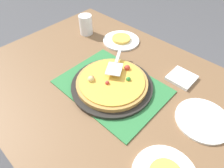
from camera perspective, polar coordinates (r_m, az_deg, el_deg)
The scene contains 11 objects.
ground_plane at distance 1.55m, azimuth 0.00°, elevation -20.40°, with size 8.00×8.00×0.00m, color #4C4C51.
dining_table at distance 1.00m, azimuth 0.00°, elevation -5.21°, with size 1.40×1.00×0.75m.
placemat at distance 0.92m, azimuth 0.00°, elevation -0.75°, with size 0.48×0.36×0.01m, color #2D753D.
pizza_pan at distance 0.91m, azimuth 0.00°, elevation -0.31°, with size 0.38×0.38×0.01m, color black.
pizza at distance 0.89m, azimuth -0.02°, elevation 0.63°, with size 0.33×0.33×0.05m.
plate_near_left at distance 1.22m, azimuth 2.70°, elevation 12.63°, with size 0.22×0.22×0.01m, color white.
plate_side at distance 0.88m, azimuth 25.10°, elevation -9.47°, with size 0.22×0.22×0.01m, color white.
served_slice_left at distance 1.21m, azimuth 2.72°, elevation 13.14°, with size 0.11×0.11×0.02m, color #EAB747.
cup_far at distance 1.28m, azimuth -7.67°, elevation 16.83°, with size 0.08×0.08×0.12m, color white.
pizza_server at distance 0.94m, azimuth 1.24°, elevation 6.32°, with size 0.16×0.22×0.01m.
napkin_stack at distance 1.01m, azimuth 19.73°, elevation 1.72°, with size 0.12×0.12×0.02m, color white.
Camera 1 is at (-0.43, 0.46, 1.41)m, focal length 31.21 mm.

